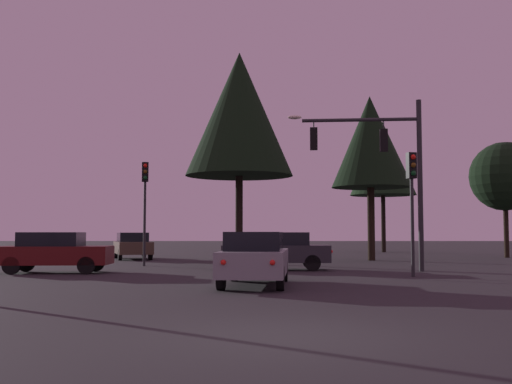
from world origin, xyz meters
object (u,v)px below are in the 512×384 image
tree_behind_sign (383,158)px  tree_center_horizon (370,142)px  car_crossing_right (277,250)px  car_far_lane (133,245)px  traffic_signal_mast_arm (383,157)px  traffic_light_corner_right (412,188)px  car_crossing_left (54,252)px  tree_right_cluster (505,177)px  tree_left_far (239,114)px  traffic_light_corner_left (145,193)px  car_nearside_lane (255,257)px

tree_behind_sign → tree_center_horizon: bearing=-104.0°
car_crossing_right → car_far_lane: same height
traffic_signal_mast_arm → traffic_light_corner_right: bearing=-83.0°
car_crossing_right → car_crossing_left: bearing=-166.9°
traffic_signal_mast_arm → tree_center_horizon: bearing=82.6°
car_crossing_right → tree_right_cluster: size_ratio=0.63×
tree_behind_sign → tree_left_far: bearing=-121.2°
traffic_signal_mast_arm → tree_right_cluster: tree_right_cluster is taller
car_crossing_right → tree_left_far: tree_left_far is taller
car_crossing_left → car_crossing_right: (8.41, 1.95, 0.00)m
tree_behind_sign → tree_left_far: (-10.75, -17.71, 0.03)m
tree_right_cluster → traffic_light_corner_left: bearing=-154.9°
traffic_signal_mast_arm → car_far_lane: size_ratio=1.41×
traffic_light_corner_left → car_nearside_lane: size_ratio=1.00×
tree_behind_sign → tree_left_far: tree_left_far is taller
car_nearside_lane → tree_behind_sign: bearing=72.1°
car_nearside_lane → tree_right_cluster: bearing=52.7°
car_crossing_left → car_far_lane: 12.19m
traffic_light_corner_right → car_far_lane: 19.02m
traffic_light_corner_right → tree_right_cluster: tree_right_cluster is taller
tree_right_cluster → tree_behind_sign: bearing=117.0°
car_far_lane → car_crossing_right: bearing=-51.9°
car_far_lane → tree_center_horizon: 14.69m
car_crossing_left → car_crossing_right: size_ratio=0.95×
car_far_lane → tree_right_cluster: (22.40, 2.30, 4.17)m
traffic_signal_mast_arm → tree_left_far: bearing=133.9°
car_crossing_left → tree_center_horizon: 18.27m
traffic_light_corner_left → car_nearside_lane: (5.14, -10.43, -2.55)m
traffic_signal_mast_arm → tree_center_horizon: 9.65m
traffic_signal_mast_arm → car_far_lane: (-12.20, 11.04, -3.70)m
traffic_signal_mast_arm → car_crossing_right: traffic_signal_mast_arm is taller
traffic_signal_mast_arm → tree_left_far: (-5.91, 6.15, 2.96)m
traffic_light_corner_left → tree_behind_sign: bearing=53.2°
car_crossing_right → tree_center_horizon: bearing=57.7°
traffic_light_corner_left → car_nearside_lane: traffic_light_corner_left is taller
car_far_lane → tree_left_far: (6.29, -4.89, 6.65)m
car_crossing_left → tree_right_cluster: 27.32m
car_nearside_lane → car_crossing_left: size_ratio=1.12×
car_nearside_lane → car_crossing_right: 7.50m
traffic_light_corner_right → car_nearside_lane: traffic_light_corner_right is taller
car_crossing_right → tree_right_cluster: (14.39, 12.53, 4.17)m
car_crossing_right → car_far_lane: (-8.02, 10.23, 0.00)m
car_nearside_lane → tree_right_cluster: 25.46m
car_crossing_left → tree_left_far: 11.92m
car_nearside_lane → tree_left_far: (-0.89, 12.79, 6.65)m
traffic_light_corner_right → car_far_lane: traffic_light_corner_right is taller
tree_behind_sign → tree_right_cluster: bearing=-63.0°
car_crossing_right → tree_right_cluster: bearing=41.0°
traffic_signal_mast_arm → tree_right_cluster: size_ratio=0.95×
traffic_light_corner_left → tree_center_horizon: size_ratio=0.52×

